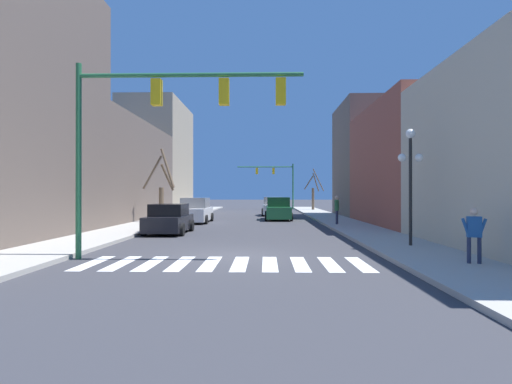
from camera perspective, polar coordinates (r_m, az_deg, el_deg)
The scene contains 17 objects.
ground_plane at distance 13.67m, azimuth -3.81°, elevation -9.13°, with size 240.00×240.00×0.00m, color #38383D.
sidewalk_left at distance 15.66m, azimuth -28.57°, elevation -7.69°, with size 2.91×90.00×0.15m.
sidewalk_right at distance 14.60m, azimuth 22.92°, elevation -8.25°, with size 2.91×90.00×0.15m.
building_row_left at distance 30.79m, azimuth -22.11°, elevation 6.51°, with size 6.00×42.82×13.11m.
building_row_right at distance 27.19m, azimuth 22.49°, elevation 4.16°, with size 6.00×33.24×10.20m.
crosswalk_stripes at distance 12.25m, azimuth -4.43°, elevation -10.16°, with size 8.55×2.60×0.01m.
traffic_signal_near at distance 13.40m, azimuth -13.29°, elevation 10.97°, with size 7.34×0.28×6.32m.
traffic_signal_far at distance 52.87m, azimuth 2.91°, elevation 2.30°, with size 7.45×0.28×6.03m.
street_lamp_right_corner at distance 16.27m, azimuth 21.20°, elevation 3.88°, with size 0.95×0.36×4.42m.
car_driving_away_lane at distance 38.32m, azimuth 2.47°, elevation -2.13°, with size 2.20×4.45×1.78m.
car_at_intersection at distance 29.24m, azimuth -8.63°, elevation -2.72°, with size 2.17×4.71×1.80m.
car_parked_left_near at distance 21.64m, azimuth -12.31°, elevation -3.86°, with size 2.11×4.12×1.57m.
car_parked_right_mid at distance 32.02m, azimuth 3.19°, elevation -2.49°, with size 2.15×4.89×1.81m.
pedestrian_on_left_sidewalk at distance 26.13m, azimuth 11.48°, elevation -2.14°, with size 0.35×0.78×1.83m.
pedestrian_crossing_street at distance 12.84m, azimuth 28.71°, elevation -4.86°, with size 0.67×0.28×1.56m.
street_tree_right_mid at distance 28.48m, azimuth -13.25°, elevation 0.18°, with size 2.36×1.48×5.11m.
street_tree_right_far at distance 48.83m, azimuth 8.23°, elevation -0.16°, with size 2.44×0.81×4.98m.
Camera 1 is at (1.23, -13.45, 2.13)m, focal length 28.00 mm.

